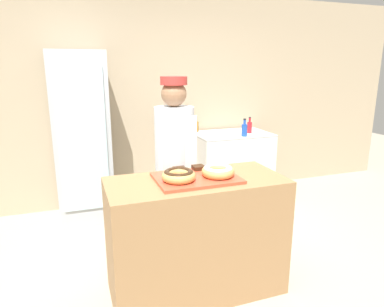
% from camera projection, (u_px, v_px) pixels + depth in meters
% --- Properties ---
extents(ground_plane, '(14.00, 14.00, 0.00)m').
position_uv_depth(ground_plane, '(196.00, 288.00, 2.83)').
color(ground_plane, '#A89E89').
extents(wall_back, '(8.00, 0.06, 2.70)m').
position_uv_depth(wall_back, '(140.00, 101.00, 4.44)').
color(wall_back, tan).
rests_on(wall_back, ground_plane).
extents(display_counter, '(1.36, 0.62, 0.95)m').
position_uv_depth(display_counter, '(196.00, 236.00, 2.71)').
color(display_counter, '#997047').
rests_on(display_counter, ground_plane).
extents(serving_tray, '(0.62, 0.45, 0.02)m').
position_uv_depth(serving_tray, '(196.00, 178.00, 2.59)').
color(serving_tray, '#D84C33').
rests_on(serving_tray, display_counter).
extents(donut_chocolate_glaze, '(0.25, 0.25, 0.08)m').
position_uv_depth(donut_chocolate_glaze, '(179.00, 175.00, 2.48)').
color(donut_chocolate_glaze, tan).
rests_on(donut_chocolate_glaze, serving_tray).
extents(donut_light_glaze, '(0.25, 0.25, 0.08)m').
position_uv_depth(donut_light_glaze, '(218.00, 171.00, 2.58)').
color(donut_light_glaze, tan).
rests_on(donut_light_glaze, serving_tray).
extents(brownie_back_left, '(0.09, 0.09, 0.03)m').
position_uv_depth(brownie_back_left, '(180.00, 169.00, 2.71)').
color(brownie_back_left, '#382111').
rests_on(brownie_back_left, serving_tray).
extents(brownie_back_right, '(0.09, 0.09, 0.03)m').
position_uv_depth(brownie_back_right, '(199.00, 168.00, 2.76)').
color(brownie_back_right, '#382111').
rests_on(brownie_back_right, serving_tray).
extents(baker_person, '(0.35, 0.35, 1.70)m').
position_uv_depth(baker_person, '(175.00, 165.00, 3.12)').
color(baker_person, '#4C4C51').
rests_on(baker_person, ground_plane).
extents(beverage_fridge, '(0.60, 0.64, 1.95)m').
position_uv_depth(beverage_fridge, '(82.00, 139.00, 3.93)').
color(beverage_fridge, '#ADB2B7').
rests_on(beverage_fridge, ground_plane).
extents(chest_freezer, '(1.00, 0.65, 0.92)m').
position_uv_depth(chest_freezer, '(231.00, 166.00, 4.68)').
color(chest_freezer, silver).
rests_on(chest_freezer, ground_plane).
extents(bottle_amber, '(0.07, 0.07, 0.20)m').
position_uv_depth(bottle_amber, '(196.00, 126.00, 4.65)').
color(bottle_amber, '#99661E').
rests_on(bottle_amber, chest_freezer).
extents(bottle_blue, '(0.07, 0.07, 0.23)m').
position_uv_depth(bottle_blue, '(244.00, 129.00, 4.33)').
color(bottle_blue, '#1E4CB2').
rests_on(bottle_blue, chest_freezer).
extents(bottle_red, '(0.06, 0.06, 0.21)m').
position_uv_depth(bottle_red, '(249.00, 127.00, 4.55)').
color(bottle_red, red).
rests_on(bottle_red, chest_freezer).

